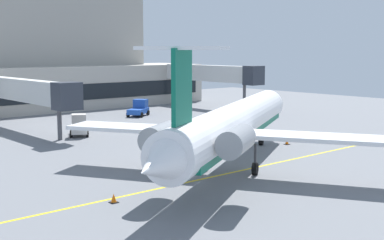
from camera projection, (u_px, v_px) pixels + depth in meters
The scene contains 10 objects.
ground at pixel (243, 166), 40.58m from camera, with size 120.00×120.00×0.11m.
jet_bridge_west at pixel (214, 74), 78.24m from camera, with size 2.40×19.35×6.65m.
jet_bridge_east at pixel (24, 91), 57.24m from camera, with size 2.40×22.90×5.78m.
regional_jet at pixel (233, 124), 38.19m from camera, with size 29.97×22.43×9.04m.
baggage_tug at pixel (139, 109), 70.57m from camera, with size 4.10×3.64×2.18m.
belt_loader at pixel (79, 126), 54.07m from camera, with size 3.27×4.10×2.35m.
marshaller at pixel (262, 121), 58.38m from camera, with size 0.79×0.44×1.91m.
safety_cone_alpha at pixel (154, 156), 42.92m from camera, with size 0.47×0.47×0.55m.
safety_cone_bravo at pixel (114, 199), 30.54m from camera, with size 0.47×0.47×0.55m.
safety_cone_charlie at pixel (287, 142), 49.30m from camera, with size 0.47×0.47×0.55m.
Camera 1 is at (-29.17, -27.29, 8.86)m, focal length 49.08 mm.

